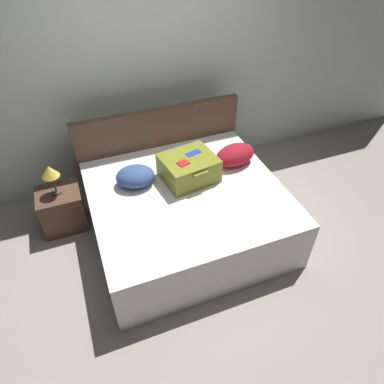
{
  "coord_description": "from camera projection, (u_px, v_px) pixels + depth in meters",
  "views": [
    {
      "loc": [
        -0.87,
        -1.97,
        2.78
      ],
      "look_at": [
        0.0,
        0.27,
        0.68
      ],
      "focal_mm": 32.32,
      "sensor_mm": 36.0,
      "label": 1
    }
  ],
  "objects": [
    {
      "name": "nightstand",
      "position": [
        62.0,
        209.0,
        3.68
      ],
      "size": [
        0.44,
        0.4,
        0.46
      ],
      "primitive_type": "cube",
      "color": "#4C3323",
      "rests_on": "ground"
    },
    {
      "name": "pillow_center_head",
      "position": [
        235.0,
        155.0,
        3.63
      ],
      "size": [
        0.5,
        0.36,
        0.21
      ],
      "primitive_type": "ellipsoid",
      "rotation": [
        0.0,
        0.0,
        0.18
      ],
      "color": "maroon",
      "rests_on": "bed"
    },
    {
      "name": "hard_case_large",
      "position": [
        189.0,
        168.0,
        3.43
      ],
      "size": [
        0.57,
        0.51,
        0.26
      ],
      "rotation": [
        0.0,
        0.0,
        0.15
      ],
      "color": "olive",
      "rests_on": "bed"
    },
    {
      "name": "pillow_near_headboard",
      "position": [
        135.0,
        176.0,
        3.38
      ],
      "size": [
        0.43,
        0.37,
        0.19
      ],
      "primitive_type": "ellipsoid",
      "rotation": [
        0.0,
        0.0,
        -0.19
      ],
      "color": "navy",
      "rests_on": "bed"
    },
    {
      "name": "table_lamp",
      "position": [
        50.0,
        173.0,
        3.36
      ],
      "size": [
        0.17,
        0.17,
        0.33
      ],
      "color": "#3F3833",
      "rests_on": "nightstand"
    },
    {
      "name": "bed",
      "position": [
        188.0,
        213.0,
        3.54
      ],
      "size": [
        1.84,
        1.7,
        0.58
      ],
      "primitive_type": "cube",
      "color": "silver",
      "rests_on": "ground"
    },
    {
      "name": "ground_plane",
      "position": [
        202.0,
        260.0,
        3.45
      ],
      "size": [
        12.0,
        12.0,
        0.0
      ],
      "primitive_type": "plane",
      "color": "gray"
    },
    {
      "name": "headboard",
      "position": [
        160.0,
        149.0,
        4.02
      ],
      "size": [
        1.88,
        0.08,
        1.03
      ],
      "primitive_type": "cube",
      "color": "#4C3323",
      "rests_on": "ground"
    },
    {
      "name": "back_wall",
      "position": [
        146.0,
        71.0,
        3.76
      ],
      "size": [
        8.0,
        0.1,
        2.6
      ],
      "primitive_type": "cube",
      "color": "#B7C1B2",
      "rests_on": "ground"
    }
  ]
}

